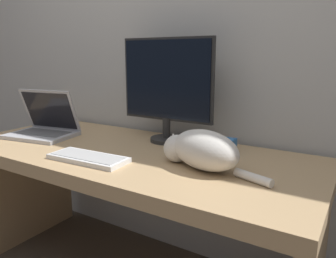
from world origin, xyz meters
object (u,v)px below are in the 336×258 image
Objects in this scene: monitor at (167,86)px; laptop at (44,127)px; cat at (202,149)px; external_keyboard at (88,158)px.

monitor is 0.72m from laptop.
cat is at bearing -10.93° from laptop.
monitor is at bearing 158.21° from cat.
external_keyboard is 0.48m from cat.
laptop is at bearing -163.24° from cat.
cat is (0.97, -0.02, 0.03)m from laptop.
cat is at bearing -39.91° from monitor.
laptop is 1.07× the size of external_keyboard.
monitor is 0.48m from cat.
laptop is 0.56m from external_keyboard.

